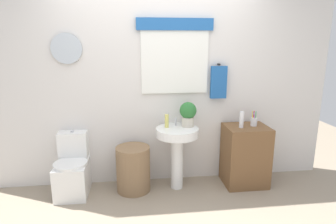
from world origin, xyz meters
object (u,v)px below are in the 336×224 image
soap_bottle (167,121)px  toothbrush_cup (254,121)px  potted_plant (188,113)px  wooden_cabinet (245,155)px  laundry_hamper (133,169)px  toilet (73,170)px  pedestal_sink (177,143)px  lotion_bottle (242,120)px

soap_bottle → toothbrush_cup: 1.08m
potted_plant → wooden_cabinet: bearing=-4.7°
laundry_hamper → potted_plant: size_ratio=1.84×
wooden_cabinet → soap_bottle: bearing=177.1°
laundry_hamper → potted_plant: (0.68, 0.06, 0.66)m
toilet → pedestal_sink: 1.29m
soap_bottle → laundry_hamper: bearing=-173.1°
soap_bottle → potted_plant: size_ratio=0.53×
toilet → soap_bottle: 1.27m
soap_bottle → lotion_bottle: size_ratio=0.81×
wooden_cabinet → toothbrush_cup: (0.09, 0.02, 0.44)m
toilet → laundry_hamper: size_ratio=1.33×
laundry_hamper → pedestal_sink: pedestal_sink is taller
laundry_hamper → pedestal_sink: (0.54, -0.00, 0.30)m
wooden_cabinet → toilet: bearing=179.1°
soap_bottle → toilet: bearing=-179.1°
soap_bottle → toothbrush_cup: bearing=-1.6°
toilet → laundry_hamper: bearing=-2.6°
toilet → soap_bottle: size_ratio=4.61×
potted_plant → soap_bottle: bearing=-177.8°
pedestal_sink → potted_plant: potted_plant is taller
pedestal_sink → lotion_bottle: 0.83m
toilet → toothbrush_cup: 2.28m
pedestal_sink → potted_plant: 0.39m
pedestal_sink → wooden_cabinet: size_ratio=1.01×
toilet → pedestal_sink: pedestal_sink is taller
laundry_hamper → pedestal_sink: size_ratio=0.72×
wooden_cabinet → lotion_bottle: lotion_bottle is taller
toothbrush_cup → laundry_hamper: bearing=-179.2°
pedestal_sink → toothbrush_cup: bearing=1.2°
potted_plant → toothbrush_cup: size_ratio=1.63×
toilet → laundry_hamper: toilet is taller
potted_plant → toothbrush_cup: bearing=-2.8°
potted_plant → lotion_bottle: (0.64, -0.10, -0.08)m
laundry_hamper → soap_bottle: 0.71m
potted_plant → lotion_bottle: size_ratio=1.51×
wooden_cabinet → lotion_bottle: bearing=-156.4°
lotion_bottle → wooden_cabinet: bearing=23.6°
laundry_hamper → pedestal_sink: 0.62m
laundry_hamper → lotion_bottle: lotion_bottle is taller
soap_bottle → potted_plant: potted_plant is taller
laundry_hamper → toothbrush_cup: toothbrush_cup is taller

